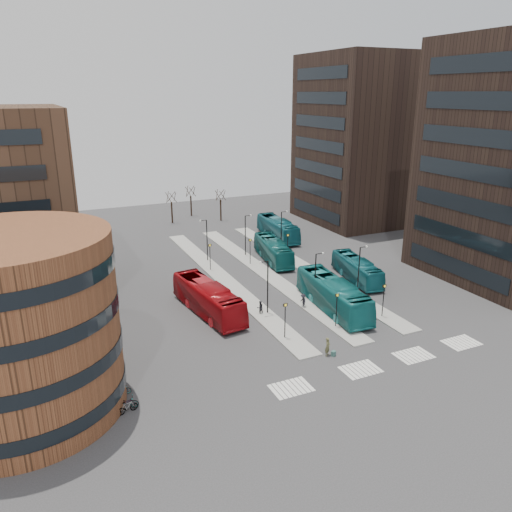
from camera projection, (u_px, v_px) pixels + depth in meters
name	position (u px, v px, depth m)	size (l,w,h in m)	color
ground	(399.00, 390.00, 41.16)	(160.00, 160.00, 0.00)	#303033
island_left	(224.00, 279.00, 65.47)	(2.50, 45.00, 0.15)	gray
island_mid	(265.00, 272.00, 67.84)	(2.50, 45.00, 0.15)	gray
island_right	(303.00, 266.00, 70.21)	(2.50, 45.00, 0.15)	gray
suitcase	(333.00, 354.00, 46.41)	(0.40, 0.32, 0.50)	navy
red_bus	(208.00, 298.00, 55.00)	(2.97, 12.68, 3.53)	#A60C13
teal_bus_a	(333.00, 294.00, 55.90)	(3.05, 13.05, 3.64)	#166C6E
teal_bus_b	(273.00, 250.00, 72.31)	(2.69, 11.49, 3.20)	#125B5B
teal_bus_c	(357.00, 269.00, 64.88)	(2.50, 10.67, 2.97)	#155F69
teal_bus_d	(278.00, 229.00, 83.49)	(2.85, 12.20, 3.40)	#155E6B
traveller	(328.00, 347.00, 46.32)	(0.66, 0.43, 1.81)	brown
commuter_a	(260.00, 308.00, 55.03)	(0.76, 0.59, 1.55)	black
commuter_b	(336.00, 312.00, 53.68)	(1.02, 0.43, 1.75)	black
commuter_c	(303.00, 301.00, 56.71)	(1.07, 0.62, 1.66)	black
bicycle_near	(126.00, 403.00, 38.62)	(0.66, 1.90, 1.00)	gray
bicycle_mid	(128.00, 407.00, 38.07)	(0.48, 1.70, 1.02)	gray
bicycle_far	(121.00, 390.00, 40.42)	(0.55, 1.57, 0.82)	gray
crosswalk_stripes	(386.00, 363.00, 45.30)	(22.35, 2.40, 0.01)	silver
round_building	(14.00, 327.00, 36.55)	(15.16, 15.16, 14.00)	brown
tower_far	(365.00, 140.00, 92.32)	(20.12, 20.00, 30.00)	black
sign_poles	(287.00, 273.00, 60.91)	(12.45, 22.12, 3.65)	black
lamp_posts	(276.00, 251.00, 65.27)	(14.04, 20.24, 6.12)	black
bare_trees	(195.00, 206.00, 95.50)	(10.97, 8.14, 5.90)	black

